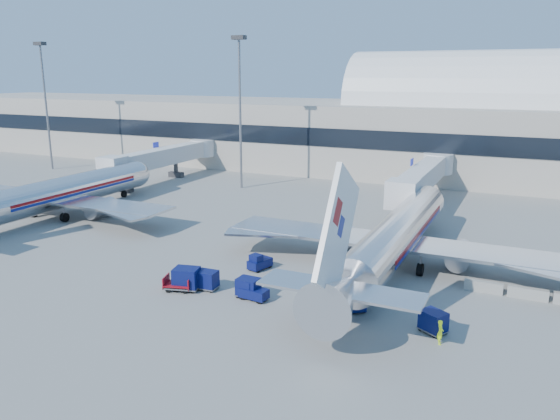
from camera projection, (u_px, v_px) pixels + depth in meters
The scene contains 20 objects.
ground at pixel (273, 267), 50.02m from camera, with size 260.00×260.00×0.00m, color gray.
terminal at pixel (337, 126), 102.93m from camera, with size 170.00×28.15×21.00m.
airliner_main at pixel (395, 237), 49.15m from camera, with size 32.00×37.26×12.07m.
airliner_mid at pixel (53, 194), 66.44m from camera, with size 32.00×37.26×12.07m.
jetbridge_near at pixel (424, 176), 72.99m from camera, with size 4.40×27.50×6.25m.
jetbridge_mid at pixel (167, 156), 90.28m from camera, with size 4.40×27.50×6.25m.
mast_far_west at pixel (44, 87), 97.45m from camera, with size 2.00×1.20×22.60m.
mast_west at pixel (240, 90), 80.99m from camera, with size 2.00×1.20×22.60m.
barrier_near at pixel (483, 287), 44.26m from camera, with size 3.00×0.55×0.90m, color #9E9E96.
barrier_mid at pixel (528, 293), 42.90m from camera, with size 3.00×0.55×0.90m, color #9E9E96.
tug_lead at pixel (253, 291), 42.74m from camera, with size 2.38×1.35×1.49m.
tug_right at pixel (354, 299), 41.14m from camera, with size 2.29×2.56×1.51m.
tug_left at pixel (259, 262), 49.27m from camera, with size 1.72×2.52×1.50m.
cart_train_a at pixel (248, 287), 43.09m from camera, with size 1.83×1.42×1.58m.
cart_train_b at pixel (207, 280), 44.69m from camera, with size 1.84×1.44×1.57m.
cart_train_c at pixel (187, 278), 44.55m from camera, with size 2.42×2.05×1.87m.
cart_solo_near at pixel (318, 304), 39.57m from camera, with size 2.53×2.23×1.86m.
cart_solo_far at pixel (433, 321), 37.22m from camera, with size 2.18×2.04×1.54m.
cart_open_red at pixel (179, 285), 44.54m from camera, with size 2.57×2.12×0.60m.
ramp_worker at pixel (440, 332), 35.66m from camera, with size 0.61×0.40×1.66m, color #BDEF19.
Camera 1 is at (20.59, -42.51, 17.28)m, focal length 35.00 mm.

